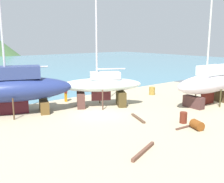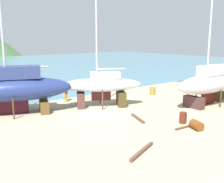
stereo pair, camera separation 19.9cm
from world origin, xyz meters
The scene contains 11 objects.
ground_plane centered at (0.00, -2.67, 0.00)m, with size 37.45×37.45×0.00m, color tan.
sailboat_large_starboard centered at (-5.45, 4.09, 2.21)m, with size 10.07×5.95×17.31m.
sailboat_far_slipway centered at (1.78, 1.68, 1.98)m, with size 7.66×5.74×11.27m.
sailboat_small_center centered at (10.22, -4.09, 2.09)m, with size 8.62×2.81×12.47m.
worker centered at (0.11, 5.46, 0.87)m, with size 0.34×0.49×1.68m.
barrel_rust_near centered at (3.19, -7.63, 0.32)m, with size 0.65×0.65×0.91m, color brown.
barrel_rust_far centered at (3.63, -6.15, 0.42)m, with size 0.55×0.55×0.84m, color #602417.
barrel_tipped_left centered at (9.34, 2.31, 0.44)m, with size 0.66×0.66×0.88m, color olive.
timber_short_skew centered at (1.65, -3.34, 0.07)m, with size 2.36×0.21×0.14m, color brown.
timber_plank_far centered at (-2.50, -8.02, 0.09)m, with size 2.74×0.18×0.19m, color brown.
timber_long_aft centered at (2.67, -6.92, 0.06)m, with size 1.55×0.13×0.12m, color brown.
Camera 2 is at (-12.28, -17.73, 6.24)m, focal length 42.30 mm.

